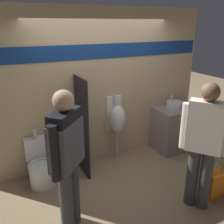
# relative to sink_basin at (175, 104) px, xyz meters

# --- Properties ---
(ground_plane) EXTENTS (16.00, 16.00, 0.00)m
(ground_plane) POSITION_rel_sink_basin_xyz_m (-1.47, -0.33, -0.92)
(ground_plane) COLOR #997F5B
(display_wall) EXTENTS (4.08, 0.07, 2.70)m
(display_wall) POSITION_rel_sink_basin_xyz_m (-1.47, 0.27, 0.44)
(display_wall) COLOR tan
(display_wall) RESTS_ON ground_plane
(sink_counter) EXTENTS (0.93, 0.60, 0.86)m
(sink_counter) POSITION_rel_sink_basin_xyz_m (0.05, -0.06, -0.49)
(sink_counter) COLOR gray
(sink_counter) RESTS_ON ground_plane
(sink_basin) EXTENTS (0.33, 0.33, 0.25)m
(sink_basin) POSITION_rel_sink_basin_xyz_m (0.00, 0.00, 0.00)
(sink_basin) COLOR white
(sink_basin) RESTS_ON sink_counter
(cell_phone) EXTENTS (0.07, 0.14, 0.01)m
(cell_phone) POSITION_rel_sink_basin_xyz_m (-0.23, -0.18, -0.05)
(cell_phone) COLOR #B7B7BC
(cell_phone) RESTS_ON sink_counter
(divider_near_counter) EXTENTS (0.03, 0.56, 1.65)m
(divider_near_counter) POSITION_rel_sink_basin_xyz_m (-1.96, -0.04, -0.10)
(divider_near_counter) COLOR black
(divider_near_counter) RESTS_ON ground_plane
(urinal_near_counter) EXTENTS (0.31, 0.29, 1.22)m
(urinal_near_counter) POSITION_rel_sink_basin_xyz_m (-1.24, 0.10, -0.13)
(urinal_near_counter) COLOR silver
(urinal_near_counter) RESTS_ON ground_plane
(toilet) EXTENTS (0.40, 0.56, 0.86)m
(toilet) POSITION_rel_sink_basin_xyz_m (-2.69, -0.06, -0.63)
(toilet) COLOR white
(toilet) RESTS_ON ground_plane
(person_in_vest) EXTENTS (0.49, 0.50, 1.78)m
(person_in_vest) POSITION_rel_sink_basin_xyz_m (-2.54, -1.15, 0.11)
(person_in_vest) COLOR #3D3D42
(person_in_vest) RESTS_ON ground_plane
(person_with_lanyard) EXTENTS (0.43, 0.51, 1.77)m
(person_with_lanyard) POSITION_rel_sink_basin_xyz_m (-0.85, -1.55, 0.05)
(person_with_lanyard) COLOR #3D3D42
(person_with_lanyard) RESTS_ON ground_plane
(shopping_bag) EXTENTS (0.33, 0.18, 0.56)m
(shopping_bag) POSITION_rel_sink_basin_xyz_m (-0.47, -1.54, -0.71)
(shopping_bag) COLOR orange
(shopping_bag) RESTS_ON ground_plane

